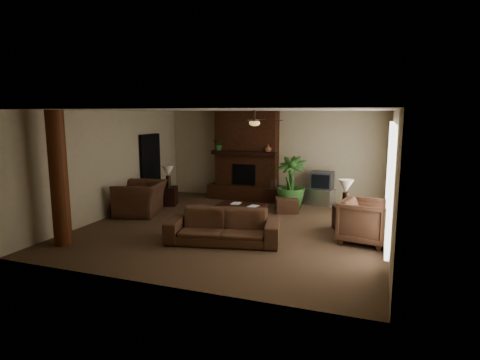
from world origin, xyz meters
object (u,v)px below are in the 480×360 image
at_px(log_column, 59,179).
at_px(floor_plant, 291,194).
at_px(armchair_right, 366,219).
at_px(tv_stand, 320,197).
at_px(ottoman, 287,205).
at_px(side_table_right, 345,218).
at_px(coffee_table, 242,206).
at_px(lamp_left, 168,172).
at_px(sofa, 223,221).
at_px(floor_vase, 272,188).
at_px(lamp_right, 346,188).
at_px(armchair_left, 141,193).
at_px(side_table_left, 168,196).

xyz_separation_m(log_column, floor_plant, (3.80, 4.72, -0.98)).
bearing_deg(armchair_right, log_column, 120.46).
bearing_deg(floor_plant, tv_stand, 47.33).
height_order(ottoman, side_table_right, side_table_right).
relative_size(coffee_table, lamp_left, 1.85).
bearing_deg(armchair_right, tv_stand, 33.76).
distance_m(floor_plant, side_table_right, 2.34).
distance_m(sofa, lamp_left, 3.93).
distance_m(floor_vase, lamp_right, 3.49).
relative_size(armchair_left, lamp_left, 2.08).
bearing_deg(coffee_table, floor_vase, 87.37).
xyz_separation_m(sofa, lamp_right, (2.35, 1.87, 0.54)).
bearing_deg(floor_plant, side_table_right, -44.20).
xyz_separation_m(side_table_right, lamp_right, (-0.01, 0.03, 0.73)).
bearing_deg(side_table_right, lamp_right, 115.94).
bearing_deg(lamp_left, floor_vase, 30.68).
bearing_deg(floor_vase, tv_stand, -1.70).
xyz_separation_m(sofa, floor_vase, (-0.09, 4.30, -0.03)).
bearing_deg(sofa, armchair_right, 7.79).
relative_size(sofa, armchair_right, 2.35).
xyz_separation_m(coffee_table, side_table_right, (2.57, 0.06, -0.10)).
xyz_separation_m(sofa, lamp_left, (-2.84, 2.67, 0.54)).
distance_m(log_column, lamp_right, 6.31).
xyz_separation_m(log_column, sofa, (3.12, 1.25, -0.93)).
height_order(floor_vase, lamp_right, lamp_right).
bearing_deg(armchair_right, armchair_left, 95.00).
height_order(sofa, lamp_right, lamp_right).
relative_size(log_column, floor_plant, 1.85).
relative_size(coffee_table, floor_vase, 1.56).
height_order(armchair_right, tv_stand, armchair_right).
distance_m(coffee_table, tv_stand, 2.95).
distance_m(armchair_left, floor_plant, 4.21).
bearing_deg(lamp_left, armchair_left, -99.23).
xyz_separation_m(log_column, armchair_right, (5.97, 2.26, -0.89)).
distance_m(sofa, floor_plant, 3.54).
height_order(coffee_table, side_table_left, side_table_left).
bearing_deg(armchair_right, lamp_left, 83.46).
height_order(floor_plant, lamp_left, lamp_left).
bearing_deg(sofa, lamp_right, 26.74).
distance_m(armchair_right, lamp_left, 5.94).
distance_m(log_column, sofa, 3.49).
distance_m(armchair_right, side_table_right, 0.99).
height_order(sofa, coffee_table, sofa).
height_order(lamp_left, side_table_right, lamp_left).
bearing_deg(sofa, ottoman, 65.88).
relative_size(coffee_table, side_table_left, 2.18).
height_order(log_column, side_table_right, log_column).
relative_size(floor_plant, lamp_left, 2.33).
relative_size(floor_vase, floor_plant, 0.51).
bearing_deg(armchair_left, side_table_right, 78.49).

